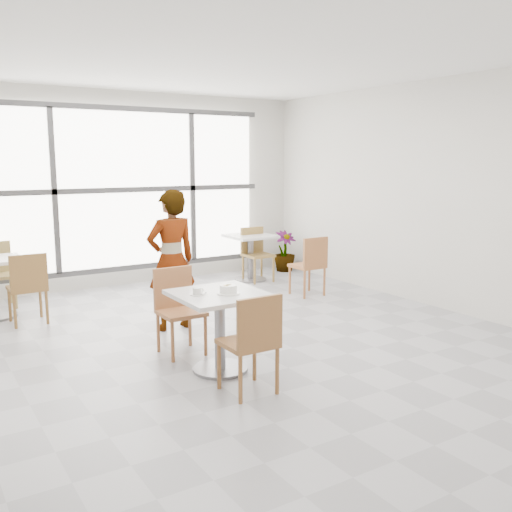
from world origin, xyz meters
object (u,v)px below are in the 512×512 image
chair_far (178,304)px  person (171,260)px  main_table (220,317)px  bg_table_right (250,251)px  oatmeal_bowl (228,289)px  plant_right (284,251)px  coffee_cup (197,292)px  bg_chair_right_near (311,262)px  bg_chair_left_near (28,284)px  bg_chair_right_far (255,250)px  chair_near (253,338)px

chair_far → person: (0.28, 0.77, 0.31)m
main_table → bg_table_right: 4.04m
oatmeal_bowl → main_table: bearing=120.2°
oatmeal_bowl → plant_right: oatmeal_bowl is taller
coffee_cup → bg_chair_right_near: 3.32m
bg_chair_left_near → plant_right: 4.62m
bg_chair_right_near → coffee_cup: bearing=34.2°
oatmeal_bowl → bg_chair_right_far: (2.37, 3.30, -0.29)m
bg_chair_right_near → bg_chair_left_near: bearing=-9.9°
chair_near → bg_chair_right_far: size_ratio=1.00×
main_table → person: size_ratio=0.49×
person → plant_right: bearing=-147.5°
bg_chair_right_near → main_table: bearing=36.8°
main_table → chair_near: bearing=-93.1°
person → bg_chair_left_near: size_ratio=1.87×
bg_chair_right_far → coffee_cup: bearing=-129.5°
bg_table_right → bg_chair_left_near: (-3.57, -0.74, 0.01)m
chair_far → oatmeal_bowl: bearing=-78.7°
coffee_cup → bg_chair_right_near: (2.73, 1.86, -0.28)m
chair_near → bg_table_right: bearing=-121.4°
person → oatmeal_bowl: bearing=83.2°
chair_near → coffee_cup: chair_near is taller
oatmeal_bowl → person: size_ratio=0.13×
coffee_cup → bg_chair_right_near: size_ratio=0.18×
person → bg_chair_right_near: size_ratio=1.87×
coffee_cup → plant_right: coffee_cup is taller
chair_far → person: person is taller
oatmeal_bowl → bg_chair_right_near: (2.47, 1.97, -0.29)m
chair_near → person: size_ratio=0.53×
oatmeal_bowl → bg_chair_right_near: bearing=38.5°
coffee_cup → bg_chair_right_far: 4.14m
person → chair_near: bearing=82.2°
chair_far → bg_table_right: chair_far is taller
main_table → coffee_cup: bearing=171.7°
person → bg_chair_left_near: (-1.39, 1.07, -0.31)m
chair_near → oatmeal_bowl: 0.63m
oatmeal_bowl → person: 1.56m
oatmeal_bowl → bg_chair_left_near: bg_chair_left_near is taller
main_table → chair_near: 0.64m
bg_table_right → bg_chair_right_near: bg_chair_right_near is taller
bg_chair_right_far → oatmeal_bowl: bearing=-125.7°
chair_near → bg_chair_right_near: 3.59m
oatmeal_bowl → coffee_cup: (-0.26, 0.11, -0.01)m
chair_near → person: (0.21, 2.11, 0.31)m
chair_far → chair_near: bearing=-86.9°
bg_table_right → bg_chair_left_near: 3.65m
person → plant_right: 3.80m
chair_near → bg_table_right: (2.39, 3.92, -0.01)m
coffee_cup → oatmeal_bowl: bearing=-23.5°
coffee_cup → person: bearing=75.1°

